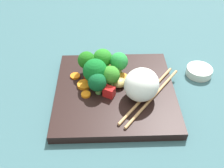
% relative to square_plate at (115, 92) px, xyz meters
% --- Properties ---
extents(ground_plane, '(1.10, 1.10, 0.02)m').
position_rel_square_plate_xyz_m(ground_plane, '(0.00, 0.00, -0.02)').
color(ground_plane, '#355C63').
extents(square_plate, '(0.28, 0.28, 0.02)m').
position_rel_square_plate_xyz_m(square_plate, '(0.00, 0.00, 0.00)').
color(square_plate, black).
rests_on(square_plate, ground_plane).
extents(rice_mound, '(0.11, 0.11, 0.07)m').
position_rel_square_plate_xyz_m(rice_mound, '(-0.03, -0.06, 0.04)').
color(rice_mound, white).
rests_on(rice_mound, square_plate).
extents(broccoli_floret_0, '(0.04, 0.04, 0.06)m').
position_rel_square_plate_xyz_m(broccoli_floret_0, '(0.06, -0.01, 0.04)').
color(broccoli_floret_0, '#5A934A').
rests_on(broccoli_floret_0, square_plate).
extents(broccoli_floret_1, '(0.04, 0.04, 0.05)m').
position_rel_square_plate_xyz_m(broccoli_floret_1, '(-0.01, 0.04, 0.04)').
color(broccoli_floret_1, '#5C9E4A').
rests_on(broccoli_floret_1, square_plate).
extents(broccoli_floret_2, '(0.05, 0.05, 0.06)m').
position_rel_square_plate_xyz_m(broccoli_floret_2, '(0.07, 0.03, 0.04)').
color(broccoli_floret_2, '#6BA948').
rests_on(broccoli_floret_2, square_plate).
extents(broccoli_floret_3, '(0.04, 0.04, 0.06)m').
position_rel_square_plate_xyz_m(broccoli_floret_3, '(0.06, 0.07, 0.05)').
color(broccoli_floret_3, '#7EB457').
rests_on(broccoli_floret_3, square_plate).
extents(broccoli_floret_4, '(0.06, 0.06, 0.07)m').
position_rel_square_plate_xyz_m(broccoli_floret_4, '(0.02, 0.04, 0.05)').
color(broccoli_floret_4, '#5AA04A').
rests_on(broccoli_floret_4, square_plate).
extents(broccoli_floret_5, '(0.04, 0.04, 0.06)m').
position_rel_square_plate_xyz_m(broccoli_floret_5, '(0.01, 0.01, 0.04)').
color(broccoli_floret_5, '#61AC4F').
rests_on(broccoli_floret_5, square_plate).
extents(carrot_slice_0, '(0.03, 0.03, 0.01)m').
position_rel_square_plate_xyz_m(carrot_slice_0, '(0.04, 0.01, 0.01)').
color(carrot_slice_0, orange).
rests_on(carrot_slice_0, square_plate).
extents(carrot_slice_1, '(0.04, 0.04, 0.00)m').
position_rel_square_plate_xyz_m(carrot_slice_1, '(0.04, -0.02, 0.01)').
color(carrot_slice_1, orange).
rests_on(carrot_slice_1, square_plate).
extents(carrot_slice_2, '(0.02, 0.02, 0.01)m').
position_rel_square_plate_xyz_m(carrot_slice_2, '(-0.02, 0.07, 0.01)').
color(carrot_slice_2, orange).
rests_on(carrot_slice_2, square_plate).
extents(carrot_slice_3, '(0.04, 0.04, 0.01)m').
position_rel_square_plate_xyz_m(carrot_slice_3, '(0.01, 0.07, 0.01)').
color(carrot_slice_3, orange).
rests_on(carrot_slice_3, square_plate).
extents(carrot_slice_4, '(0.04, 0.04, 0.01)m').
position_rel_square_plate_xyz_m(carrot_slice_4, '(0.09, 0.03, 0.01)').
color(carrot_slice_4, orange).
rests_on(carrot_slice_4, square_plate).
extents(carrot_slice_5, '(0.02, 0.02, 0.00)m').
position_rel_square_plate_xyz_m(carrot_slice_5, '(0.04, 0.09, 0.01)').
color(carrot_slice_5, orange).
rests_on(carrot_slice_5, square_plate).
extents(pepper_chunk_0, '(0.03, 0.03, 0.02)m').
position_rel_square_plate_xyz_m(pepper_chunk_0, '(-0.02, 0.01, 0.02)').
color(pepper_chunk_0, red).
rests_on(pepper_chunk_0, square_plate).
extents(pepper_chunk_1, '(0.03, 0.03, 0.02)m').
position_rel_square_plate_xyz_m(pepper_chunk_1, '(0.04, 0.06, 0.02)').
color(pepper_chunk_1, red).
rests_on(pepper_chunk_1, square_plate).
extents(chicken_piece_0, '(0.04, 0.04, 0.03)m').
position_rel_square_plate_xyz_m(chicken_piece_0, '(0.04, 0.03, 0.02)').
color(chicken_piece_0, '#B08345').
rests_on(chicken_piece_0, square_plate).
extents(chicken_piece_1, '(0.04, 0.04, 0.02)m').
position_rel_square_plate_xyz_m(chicken_piece_1, '(0.01, -0.01, 0.02)').
color(chicken_piece_1, tan).
rests_on(chicken_piece_1, square_plate).
extents(chicken_piece_2, '(0.03, 0.02, 0.02)m').
position_rel_square_plate_xyz_m(chicken_piece_2, '(0.08, 0.01, 0.02)').
color(chicken_piece_2, tan).
rests_on(chicken_piece_2, square_plate).
extents(chicken_piece_3, '(0.03, 0.03, 0.02)m').
position_rel_square_plate_xyz_m(chicken_piece_3, '(0.09, 0.06, 0.02)').
color(chicken_piece_3, tan).
rests_on(chicken_piece_3, square_plate).
extents(chopstick_pair, '(0.19, 0.15, 0.01)m').
position_rel_square_plate_xyz_m(chopstick_pair, '(-0.03, -0.08, 0.01)').
color(chopstick_pair, tan).
rests_on(chopstick_pair, square_plate).
extents(sauce_cup, '(0.06, 0.06, 0.02)m').
position_rel_square_plate_xyz_m(sauce_cup, '(0.07, -0.21, 0.00)').
color(sauce_cup, silver).
rests_on(sauce_cup, ground_plane).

